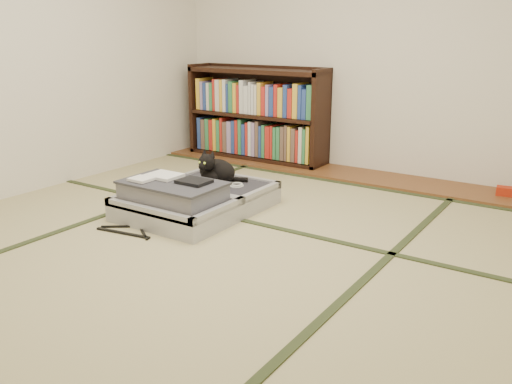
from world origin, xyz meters
The scene contains 10 objects.
floor centered at (0.00, 0.00, 0.00)m, with size 4.50×4.50×0.00m, color #C4BD83.
wood_strip centered at (0.00, 2.00, 0.01)m, with size 4.00×0.50×0.02m, color brown.
red_item centered at (1.36, 2.03, 0.06)m, with size 0.15×0.09×0.07m, color #AD240D.
room_shell centered at (0.00, 0.00, 1.46)m, with size 4.50×4.50×4.50m.
tatami_borders centered at (0.00, 0.49, 0.00)m, with size 4.00×4.50×0.01m.
bookcase centered at (-1.08, 2.07, 0.45)m, with size 1.52×0.35×0.98m.
suitcase centered at (-0.50, 0.34, 0.11)m, with size 0.80×1.07×0.32m.
cat centered at (-0.51, 0.63, 0.26)m, with size 0.36×0.36×0.29m.
cable_coil centered at (-0.33, 0.66, 0.17)m, with size 0.11×0.11×0.03m.
hanger centered at (-0.61, -0.22, 0.01)m, with size 0.44×0.23×0.01m.
Camera 1 is at (1.99, -2.57, 1.29)m, focal length 38.00 mm.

